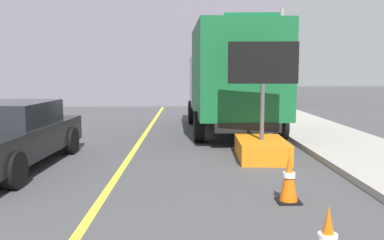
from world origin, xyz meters
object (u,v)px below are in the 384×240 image
Objects in this scene: traffic_cone_mid_lane at (289,179)px; box_truck at (232,77)px; arrow_board_trailer at (262,138)px; pickup_car at (4,135)px; highway_guide_sign at (265,42)px.

box_truck is at bearing 90.66° from traffic_cone_mid_lane.
arrow_board_trailer reaches higher than pickup_car.
box_truck is 7.43m from traffic_cone_mid_lane.
traffic_cone_mid_lane is (0.08, -7.28, -1.47)m from box_truck.
arrow_board_trailer is at bearing -101.02° from highway_guide_sign.
arrow_board_trailer is 10.59m from highway_guide_sign.
highway_guide_sign is 13.69m from traffic_cone_mid_lane.
highway_guide_sign reaches higher than pickup_car.
pickup_car is at bearing -124.95° from highway_guide_sign.
arrow_board_trailer is at bearing 86.95° from traffic_cone_mid_lane.
arrow_board_trailer is 0.58× the size of pickup_car.
arrow_board_trailer is at bearing 8.15° from pickup_car.
traffic_cone_mid_lane is at bearing -89.34° from box_truck.
box_truck is (-0.25, 4.09, 1.36)m from arrow_board_trailer.
box_truck is 6.49m from highway_guide_sign.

